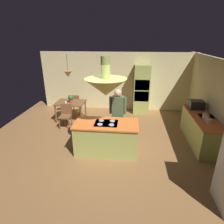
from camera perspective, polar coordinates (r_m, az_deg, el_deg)
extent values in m
plane|color=olive|center=(5.89, -1.39, -10.48)|extent=(8.16, 8.16, 0.00)
cube|color=beige|center=(8.63, 1.45, 9.18)|extent=(6.80, 0.10, 2.55)
cube|color=beige|center=(6.23, 30.21, 1.25)|extent=(0.10, 7.20, 2.55)
cube|color=#A8B259|center=(5.50, -1.70, -7.78)|extent=(1.74, 0.84, 0.86)
cube|color=orange|center=(5.30, -1.75, -3.53)|extent=(1.80, 0.90, 0.04)
cube|color=black|center=(5.29, -1.75, -3.38)|extent=(0.64, 0.52, 0.01)
cylinder|color=#B2B2B7|center=(5.19, -3.70, -3.75)|extent=(0.15, 0.15, 0.02)
cylinder|color=#B2B2B7|center=(5.15, -0.18, -3.92)|extent=(0.15, 0.15, 0.02)
cylinder|color=#B2B2B7|center=(5.42, -3.25, -2.58)|extent=(0.15, 0.15, 0.02)
cylinder|color=#B2B2B7|center=(5.38, 0.12, -2.73)|extent=(0.15, 0.15, 0.02)
cube|color=#A8B259|center=(6.55, 24.89, -4.91)|extent=(0.62, 2.16, 0.86)
cube|color=orange|center=(6.37, 25.52, -1.27)|extent=(0.66, 2.20, 0.04)
cube|color=#B2B2B7|center=(6.45, 26.73, -1.80)|extent=(0.48, 0.36, 0.16)
cube|color=#A8B259|center=(8.28, 8.88, 6.75)|extent=(0.66, 0.62, 2.09)
cube|color=black|center=(7.94, 9.07, 8.01)|extent=(0.60, 0.04, 0.44)
cube|color=black|center=(8.06, 8.87, 4.69)|extent=(0.60, 0.04, 0.44)
cube|color=brown|center=(7.63, -12.39, 2.83)|extent=(1.12, 0.83, 0.04)
cylinder|color=brown|center=(7.62, -16.54, -0.66)|extent=(0.06, 0.06, 0.72)
cylinder|color=brown|center=(7.30, -9.26, -0.99)|extent=(0.06, 0.06, 0.72)
cylinder|color=brown|center=(8.23, -14.75, 1.20)|extent=(0.06, 0.06, 0.72)
cylinder|color=brown|center=(7.94, -7.98, 0.97)|extent=(0.06, 0.06, 0.72)
cylinder|color=tan|center=(6.13, 0.84, -4.71)|extent=(0.14, 0.14, 0.83)
cylinder|color=tan|center=(6.12, 2.53, -4.79)|extent=(0.14, 0.14, 0.83)
cube|color=#4C6042|center=(5.83, 1.76, 1.73)|extent=(0.36, 0.22, 0.64)
cylinder|color=#4C6042|center=(5.84, -0.39, 2.10)|extent=(0.09, 0.09, 0.54)
cylinder|color=#4C6042|center=(5.81, 3.93, 1.94)|extent=(0.09, 0.09, 0.54)
sphere|color=tan|center=(5.70, 1.81, 5.71)|extent=(0.22, 0.22, 0.22)
cone|color=#A8B259|center=(4.94, -1.89, 7.50)|extent=(1.10, 1.10, 0.45)
cylinder|color=#A8B259|center=(4.85, -1.96, 13.24)|extent=(0.24, 0.24, 0.55)
cone|color=#E0B266|center=(7.36, -13.09, 11.11)|extent=(0.32, 0.32, 0.22)
cylinder|color=black|center=(7.30, -13.37, 14.28)|extent=(0.01, 0.01, 0.60)
cube|color=brown|center=(7.10, -13.93, -1.33)|extent=(0.40, 0.40, 0.04)
cube|color=brown|center=(7.18, -13.62, 0.85)|extent=(0.40, 0.04, 0.42)
cylinder|color=brown|center=(7.10, -15.51, -3.47)|extent=(0.04, 0.04, 0.43)
cylinder|color=brown|center=(6.99, -12.90, -3.63)|extent=(0.04, 0.04, 0.43)
cylinder|color=brown|center=(7.39, -14.59, -2.36)|extent=(0.04, 0.04, 0.43)
cylinder|color=brown|center=(7.28, -12.08, -2.50)|extent=(0.04, 0.04, 0.43)
cube|color=brown|center=(8.37, -10.76, 2.46)|extent=(0.40, 0.40, 0.04)
cube|color=brown|center=(8.14, -11.22, 3.51)|extent=(0.40, 0.04, 0.42)
cylinder|color=brown|center=(8.55, -9.25, 1.38)|extent=(0.04, 0.04, 0.43)
cylinder|color=brown|center=(8.64, -11.43, 1.46)|extent=(0.04, 0.04, 0.43)
cylinder|color=brown|center=(8.25, -9.84, 0.57)|extent=(0.04, 0.04, 0.43)
cylinder|color=brown|center=(8.34, -12.09, 0.65)|extent=(0.04, 0.04, 0.43)
cylinder|color=#99382D|center=(7.57, -12.26, 3.33)|extent=(0.14, 0.14, 0.12)
sphere|color=#2D722D|center=(7.53, -12.35, 4.34)|extent=(0.20, 0.20, 0.20)
cylinder|color=white|center=(7.46, -13.79, 2.81)|extent=(0.07, 0.07, 0.09)
cylinder|color=#E0B78C|center=(5.88, 27.27, -2.47)|extent=(0.14, 0.14, 0.14)
cylinder|color=#E0B78C|center=(6.03, 26.72, -1.68)|extent=(0.11, 0.11, 0.17)
cylinder|color=silver|center=(6.18, 26.18, -1.04)|extent=(0.12, 0.12, 0.17)
cube|color=#232326|center=(6.90, 24.09, 2.04)|extent=(0.46, 0.36, 0.28)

